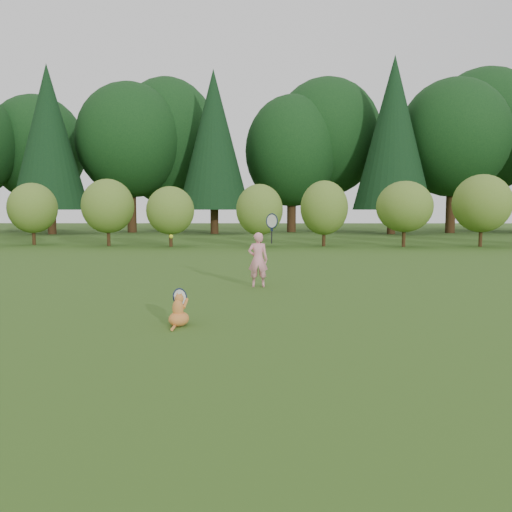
# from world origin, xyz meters

# --- Properties ---
(ground) EXTENTS (100.00, 100.00, 0.00)m
(ground) POSITION_xyz_m (0.00, 0.00, 0.00)
(ground) COLOR #274B15
(ground) RESTS_ON ground
(shrub_row) EXTENTS (28.00, 3.00, 2.80)m
(shrub_row) POSITION_xyz_m (0.00, 13.00, 1.40)
(shrub_row) COLOR olive
(shrub_row) RESTS_ON ground
(woodland_backdrop) EXTENTS (48.00, 10.00, 15.00)m
(woodland_backdrop) POSITION_xyz_m (0.00, 23.00, 7.50)
(woodland_backdrop) COLOR black
(woodland_backdrop) RESTS_ON ground
(child) EXTENTS (0.57, 0.33, 1.56)m
(child) POSITION_xyz_m (0.23, 2.02, 0.55)
(child) COLOR pink
(child) RESTS_ON ground
(cat) EXTENTS (0.41, 0.62, 0.57)m
(cat) POSITION_xyz_m (-0.75, -1.21, 0.21)
(cat) COLOR orange
(cat) RESTS_ON ground
(tennis_ball) EXTENTS (0.07, 0.07, 0.07)m
(tennis_ball) POSITION_xyz_m (-1.35, 1.62, 0.98)
(tennis_ball) COLOR yellow
(tennis_ball) RESTS_ON ground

